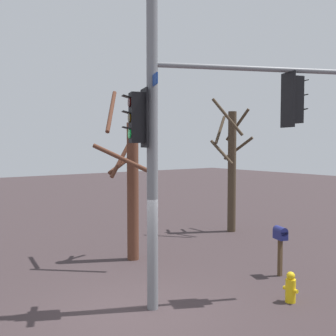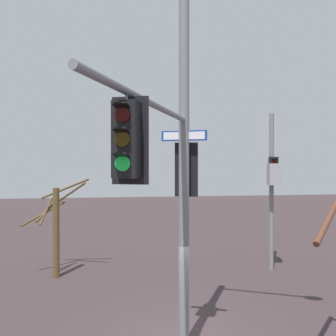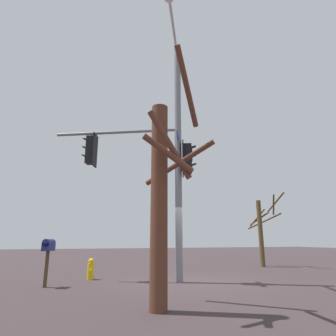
% 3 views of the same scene
% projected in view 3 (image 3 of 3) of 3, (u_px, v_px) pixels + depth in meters
% --- Properties ---
extents(ground_plane, '(80.00, 80.00, 0.00)m').
position_uv_depth(ground_plane, '(192.00, 282.00, 9.57)').
color(ground_plane, '#392D2F').
extents(main_signal_pole_assembly, '(5.23, 5.08, 9.18)m').
position_uv_depth(main_signal_pole_assembly, '(161.00, 142.00, 10.65)').
color(main_signal_pole_assembly, slate).
rests_on(main_signal_pole_assembly, ground).
extents(fire_hydrant, '(0.38, 0.24, 0.73)m').
position_uv_depth(fire_hydrant, '(91.00, 269.00, 10.31)').
color(fire_hydrant, yellow).
rests_on(fire_hydrant, ground).
extents(mailbox, '(0.50, 0.39, 1.41)m').
position_uv_depth(mailbox, '(48.00, 249.00, 8.80)').
color(mailbox, '#4C3823').
rests_on(mailbox, ground).
extents(bare_tree_across_street, '(2.61, 1.70, 3.85)m').
position_uv_depth(bare_tree_across_street, '(262.00, 228.00, 15.55)').
color(bare_tree_across_street, brown).
rests_on(bare_tree_across_street, ground).
extents(bare_tree_corner, '(2.44, 1.95, 5.49)m').
position_uv_depth(bare_tree_corner, '(162.00, 190.00, 6.22)').
color(bare_tree_corner, brown).
rests_on(bare_tree_corner, ground).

